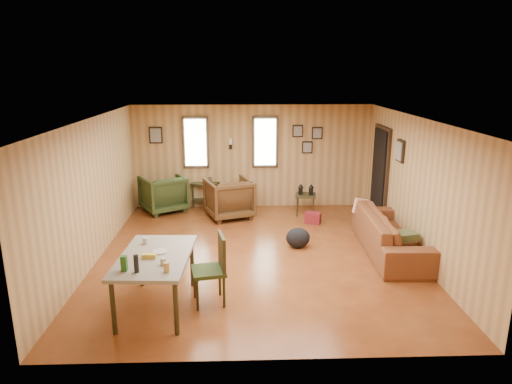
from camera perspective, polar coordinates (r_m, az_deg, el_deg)
room at (r=8.01m, az=1.24°, el=0.85°), size 5.54×6.04×2.44m
sofa at (r=8.45m, az=16.79°, el=-4.25°), size 0.79×2.44×0.94m
recliner_brown at (r=10.02m, az=-3.39°, el=-0.54°), size 1.17×1.13×0.96m
recliner_green at (r=10.65m, az=-11.52°, el=0.02°), size 1.20×1.18×0.92m
end_table at (r=10.85m, az=-6.24°, el=0.29°), size 0.74×0.70×0.75m
side_table at (r=10.26m, az=6.24°, el=-0.20°), size 0.51×0.51×0.71m
cooler at (r=9.80m, az=7.12°, el=-3.22°), size 0.38×0.33×0.23m
backpack at (r=8.43m, az=5.26°, el=-5.72°), size 0.52×0.46×0.38m
sofa_pillows at (r=8.58m, az=15.55°, el=-3.65°), size 0.77×1.71×0.35m
dining_table at (r=6.31m, az=-12.54°, el=-8.33°), size 0.99×1.56×1.00m
dining_chair at (r=6.41m, az=-5.29°, el=-9.11°), size 0.53×0.53×1.00m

